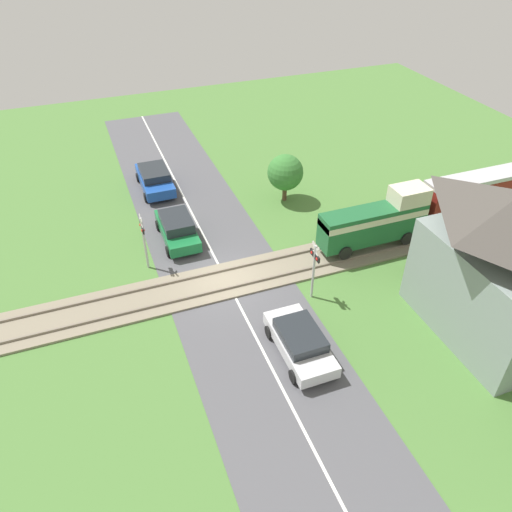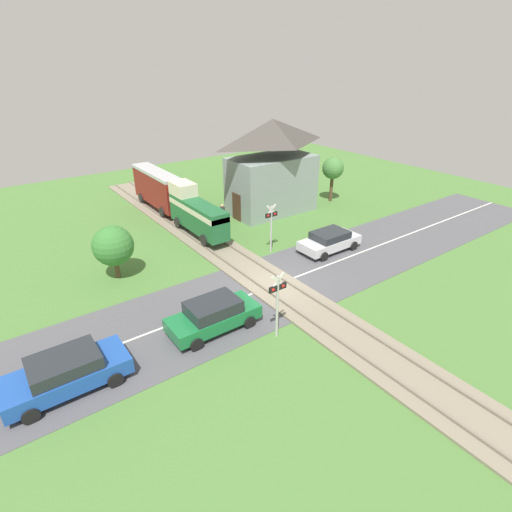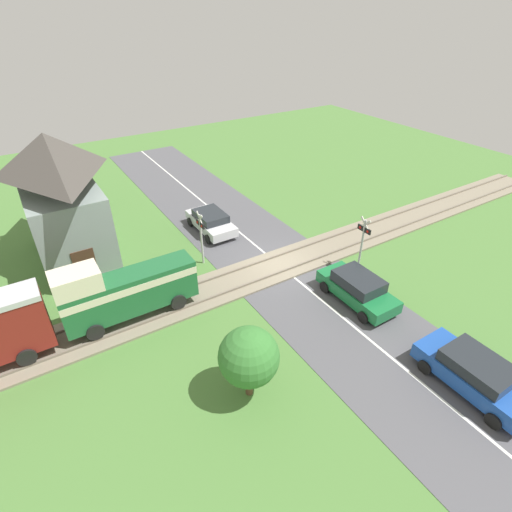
{
  "view_description": "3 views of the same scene",
  "coord_description": "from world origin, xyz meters",
  "px_view_note": "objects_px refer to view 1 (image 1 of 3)",
  "views": [
    {
      "loc": [
        18.9,
        -5.52,
        16.34
      ],
      "look_at": [
        0.0,
        1.59,
        1.2
      ],
      "focal_mm": 35.0,
      "sensor_mm": 36.0,
      "label": 1
    },
    {
      "loc": [
        -11.8,
        -14.71,
        11.16
      ],
      "look_at": [
        0.0,
        1.59,
        1.2
      ],
      "focal_mm": 28.0,
      "sensor_mm": 36.0,
      "label": 2
    },
    {
      "loc": [
        -15.16,
        11.12,
        12.72
      ],
      "look_at": [
        0.0,
        1.59,
        1.2
      ],
      "focal_mm": 28.0,
      "sensor_mm": 36.0,
      "label": 3
    }
  ],
  "objects_px": {
    "car_near_crossing": "(177,228)",
    "crossing_signal_east_approach": "(314,264)",
    "train": "(431,207)",
    "car_far_side": "(300,341)",
    "pedestrian_by_station": "(415,259)",
    "crossing_signal_west_approach": "(143,236)",
    "car_behind_queue": "(155,178)",
    "station_building": "(497,269)"
  },
  "relations": [
    {
      "from": "car_near_crossing",
      "to": "car_far_side",
      "type": "distance_m",
      "value": 10.68
    },
    {
      "from": "car_far_side",
      "to": "car_behind_queue",
      "type": "bearing_deg",
      "value": -170.15
    },
    {
      "from": "car_near_crossing",
      "to": "pedestrian_by_station",
      "type": "distance_m",
      "value": 13.0
    },
    {
      "from": "car_near_crossing",
      "to": "crossing_signal_west_approach",
      "type": "relative_size",
      "value": 1.32
    },
    {
      "from": "crossing_signal_west_approach",
      "to": "crossing_signal_east_approach",
      "type": "height_order",
      "value": "same"
    },
    {
      "from": "train",
      "to": "car_near_crossing",
      "type": "xyz_separation_m",
      "value": [
        -4.57,
        -13.48,
        -1.08
      ]
    },
    {
      "from": "car_near_crossing",
      "to": "crossing_signal_east_approach",
      "type": "xyz_separation_m",
      "value": [
        7.15,
        4.98,
        1.26
      ]
    },
    {
      "from": "train",
      "to": "station_building",
      "type": "distance_m",
      "value": 7.86
    },
    {
      "from": "train",
      "to": "car_near_crossing",
      "type": "distance_m",
      "value": 14.27
    },
    {
      "from": "crossing_signal_east_approach",
      "to": "train",
      "type": "bearing_deg",
      "value": 106.9
    },
    {
      "from": "train",
      "to": "crossing_signal_west_approach",
      "type": "xyz_separation_m",
      "value": [
        -2.58,
        -15.58,
        0.18
      ]
    },
    {
      "from": "station_building",
      "to": "car_far_side",
      "type": "bearing_deg",
      "value": -100.78
    },
    {
      "from": "car_behind_queue",
      "to": "crossing_signal_east_approach",
      "type": "bearing_deg",
      "value": 20.32
    },
    {
      "from": "car_near_crossing",
      "to": "car_far_side",
      "type": "height_order",
      "value": "car_near_crossing"
    },
    {
      "from": "car_behind_queue",
      "to": "pedestrian_by_station",
      "type": "distance_m",
      "value": 17.27
    },
    {
      "from": "train",
      "to": "car_far_side",
      "type": "xyz_separation_m",
      "value": [
        5.72,
        -10.6,
        -1.15
      ]
    },
    {
      "from": "crossing_signal_west_approach",
      "to": "car_near_crossing",
      "type": "bearing_deg",
      "value": 133.47
    },
    {
      "from": "train",
      "to": "car_near_crossing",
      "type": "bearing_deg",
      "value": -108.73
    },
    {
      "from": "car_behind_queue",
      "to": "station_building",
      "type": "height_order",
      "value": "station_building"
    },
    {
      "from": "pedestrian_by_station",
      "to": "car_near_crossing",
      "type": "bearing_deg",
      "value": -123.37
    },
    {
      "from": "car_near_crossing",
      "to": "crossing_signal_east_approach",
      "type": "distance_m",
      "value": 8.8
    },
    {
      "from": "car_behind_queue",
      "to": "crossing_signal_east_approach",
      "type": "height_order",
      "value": "crossing_signal_east_approach"
    },
    {
      "from": "train",
      "to": "car_far_side",
      "type": "relative_size",
      "value": 3.19
    },
    {
      "from": "crossing_signal_east_approach",
      "to": "pedestrian_by_station",
      "type": "relative_size",
      "value": 2.03
    },
    {
      "from": "pedestrian_by_station",
      "to": "car_behind_queue",
      "type": "bearing_deg",
      "value": -141.07
    },
    {
      "from": "station_building",
      "to": "pedestrian_by_station",
      "type": "bearing_deg",
      "value": -178.63
    },
    {
      "from": "train",
      "to": "crossing_signal_west_approach",
      "type": "height_order",
      "value": "train"
    },
    {
      "from": "car_near_crossing",
      "to": "pedestrian_by_station",
      "type": "height_order",
      "value": "pedestrian_by_station"
    },
    {
      "from": "train",
      "to": "pedestrian_by_station",
      "type": "height_order",
      "value": "train"
    },
    {
      "from": "crossing_signal_west_approach",
      "to": "pedestrian_by_station",
      "type": "bearing_deg",
      "value": 68.28
    },
    {
      "from": "car_near_crossing",
      "to": "station_building",
      "type": "xyz_separation_m",
      "value": [
        11.83,
        10.97,
        2.77
      ]
    },
    {
      "from": "car_far_side",
      "to": "crossing_signal_west_approach",
      "type": "bearing_deg",
      "value": -149.05
    },
    {
      "from": "car_near_crossing",
      "to": "station_building",
      "type": "distance_m",
      "value": 16.37
    },
    {
      "from": "train",
      "to": "car_far_side",
      "type": "distance_m",
      "value": 12.1
    },
    {
      "from": "station_building",
      "to": "pedestrian_by_station",
      "type": "distance_m",
      "value": 5.47
    },
    {
      "from": "car_behind_queue",
      "to": "pedestrian_by_station",
      "type": "relative_size",
      "value": 2.82
    },
    {
      "from": "car_behind_queue",
      "to": "crossing_signal_west_approach",
      "type": "distance_m",
      "value": 8.63
    },
    {
      "from": "crossing_signal_east_approach",
      "to": "car_near_crossing",
      "type": "bearing_deg",
      "value": -145.16
    },
    {
      "from": "car_near_crossing",
      "to": "car_far_side",
      "type": "xyz_separation_m",
      "value": [
        10.29,
        2.88,
        -0.06
      ]
    },
    {
      "from": "crossing_signal_west_approach",
      "to": "car_behind_queue",
      "type": "bearing_deg",
      "value": 165.78
    },
    {
      "from": "car_behind_queue",
      "to": "crossing_signal_west_approach",
      "type": "bearing_deg",
      "value": -14.22
    },
    {
      "from": "crossing_signal_west_approach",
      "to": "pedestrian_by_station",
      "type": "relative_size",
      "value": 2.03
    }
  ]
}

